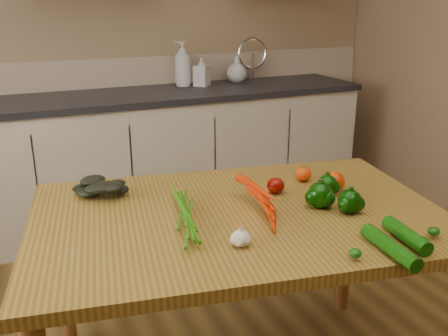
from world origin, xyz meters
TOP-DOWN VIEW (x-y plane):
  - room at (0.00, 0.17)m, footprint 4.04×5.04m
  - counter_run at (0.21, 2.19)m, footprint 2.84×0.64m
  - table at (-0.03, 0.44)m, footprint 1.58×1.16m
  - soap_bottle_a at (0.42, 2.33)m, footprint 0.12×0.12m
  - soap_bottle_b at (0.54, 2.28)m, footprint 0.14×0.14m
  - soap_bottle_c at (0.84, 2.34)m, footprint 0.21×0.21m
  - carrot_bunch at (-0.04, 0.42)m, footprint 0.30×0.25m
  - leafy_greens at (-0.45, 0.80)m, footprint 0.21×0.19m
  - garlic_bulb at (-0.13, 0.21)m, footprint 0.06×0.06m
  - pepper_a at (0.26, 0.37)m, footprint 0.09×0.09m
  - pepper_b at (0.35, 0.46)m, footprint 0.08×0.08m
  - pepper_c at (0.33, 0.29)m, footprint 0.08×0.08m
  - tomato_a at (0.18, 0.55)m, footprint 0.07×0.07m
  - tomato_b at (0.35, 0.62)m, footprint 0.07×0.07m
  - tomato_c at (0.41, 0.49)m, footprint 0.08×0.08m
  - zucchini_a at (0.35, 0.03)m, footprint 0.07×0.20m
  - zucchini_b at (0.26, -0.01)m, footprint 0.07×0.24m

SIDE VIEW (x-z plane):
  - counter_run at x=0.21m, z-range -0.11..1.03m
  - table at x=-0.03m, z-range 0.30..1.08m
  - zucchini_b at x=0.26m, z-range 0.78..0.82m
  - zucchini_a at x=0.35m, z-range 0.78..0.82m
  - garlic_bulb at x=-0.13m, z-range 0.78..0.83m
  - tomato_b at x=0.35m, z-range 0.78..0.84m
  - tomato_a at x=0.18m, z-range 0.78..0.84m
  - carrot_bunch at x=-0.04m, z-range 0.78..0.85m
  - tomato_c at x=0.41m, z-range 0.78..0.85m
  - pepper_b at x=0.35m, z-range 0.78..0.86m
  - pepper_c at x=0.33m, z-range 0.78..0.86m
  - pepper_a at x=0.26m, z-range 0.78..0.87m
  - leafy_greens at x=-0.45m, z-range 0.78..0.88m
  - soap_bottle_c at x=0.84m, z-range 0.90..1.09m
  - soap_bottle_b at x=0.54m, z-range 0.90..1.11m
  - soap_bottle_a at x=0.42m, z-range 0.90..1.21m
  - room at x=0.00m, z-range -0.07..2.57m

